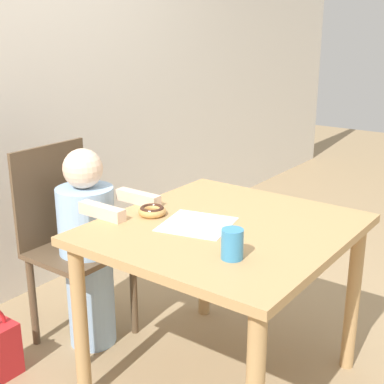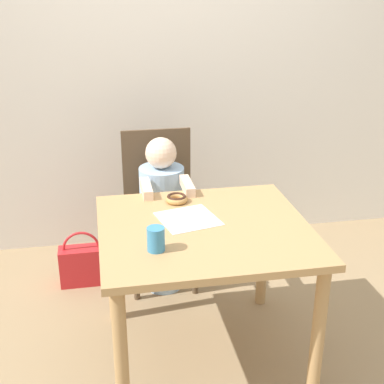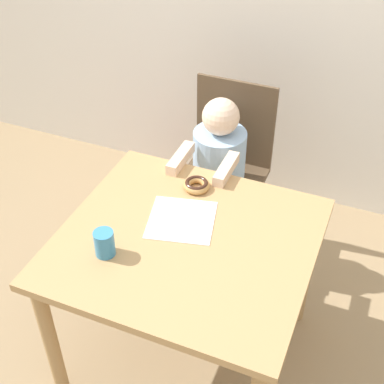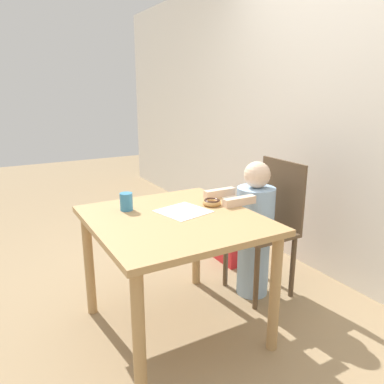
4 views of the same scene
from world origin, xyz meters
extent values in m
plane|color=#997F5B|center=(0.00, 0.00, 0.00)|extent=(12.00, 12.00, 0.00)
cube|color=silver|center=(0.00, 1.39, 1.25)|extent=(8.00, 0.05, 2.50)
cube|color=tan|center=(0.00, 0.00, 0.71)|extent=(0.98, 0.91, 0.03)
cylinder|color=tan|center=(-0.43, -0.40, 0.35)|extent=(0.06, 0.06, 0.69)
cylinder|color=tan|center=(0.43, -0.40, 0.35)|extent=(0.06, 0.06, 0.69)
cylinder|color=tan|center=(-0.43, 0.40, 0.35)|extent=(0.06, 0.06, 0.69)
cylinder|color=tan|center=(0.43, 0.40, 0.35)|extent=(0.06, 0.06, 0.69)
cube|color=brown|center=(-0.11, 0.73, 0.47)|extent=(0.42, 0.39, 0.03)
cube|color=brown|center=(-0.11, 0.91, 0.71)|extent=(0.42, 0.02, 0.47)
cylinder|color=brown|center=(-0.29, 0.57, 0.23)|extent=(0.04, 0.04, 0.45)
cylinder|color=brown|center=(0.07, 0.57, 0.23)|extent=(0.04, 0.04, 0.45)
cylinder|color=brown|center=(-0.29, 0.89, 0.23)|extent=(0.04, 0.04, 0.45)
cylinder|color=brown|center=(0.07, 0.89, 0.23)|extent=(0.04, 0.04, 0.45)
cylinder|color=#99BCE0|center=(-0.11, 0.68, 0.24)|extent=(0.22, 0.22, 0.48)
cylinder|color=#99BCE0|center=(-0.11, 0.68, 0.63)|extent=(0.26, 0.26, 0.31)
sphere|color=beige|center=(-0.11, 0.68, 0.88)|extent=(0.18, 0.18, 0.18)
cube|color=beige|center=(-0.22, 0.46, 0.75)|extent=(0.05, 0.23, 0.05)
cube|color=beige|center=(0.00, 0.46, 0.75)|extent=(0.05, 0.23, 0.05)
torus|color=tan|center=(-0.08, 0.31, 0.75)|extent=(0.12, 0.12, 0.03)
torus|color=#381E14|center=(-0.08, 0.31, 0.76)|extent=(0.10, 0.10, 0.02)
cube|color=white|center=(-0.06, 0.09, 0.73)|extent=(0.32, 0.32, 0.00)
cube|color=red|center=(-0.61, 0.81, 0.12)|extent=(0.28, 0.13, 0.24)
torus|color=red|center=(-0.61, 0.81, 0.24)|extent=(0.23, 0.02, 0.23)
cylinder|color=teal|center=(-0.25, -0.19, 0.78)|extent=(0.08, 0.08, 0.11)
camera|label=1|loc=(-1.67, -1.06, 1.49)|focal=50.00mm
camera|label=2|loc=(-0.47, -2.19, 1.82)|focal=50.00mm
camera|label=3|loc=(0.59, -1.38, 2.16)|focal=50.00mm
camera|label=4|loc=(1.79, -0.89, 1.43)|focal=35.00mm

